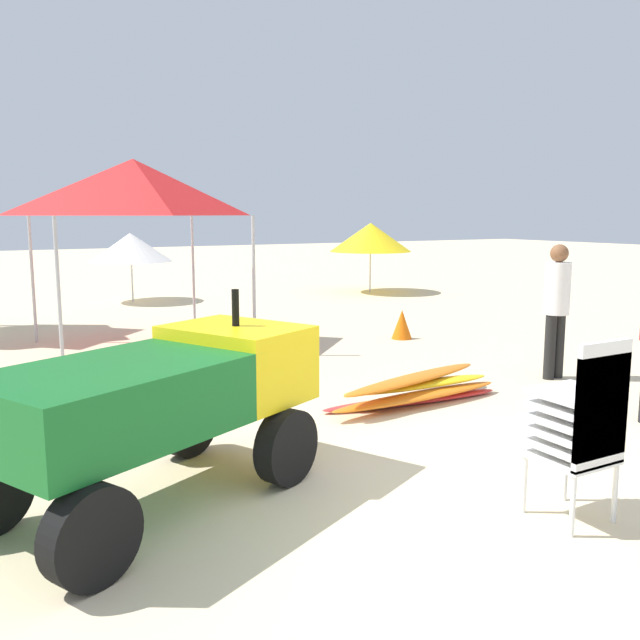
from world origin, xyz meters
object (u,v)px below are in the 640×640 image
utility_cart (162,397)px  beach_umbrella_left (371,237)px  lifeguard_near_left (557,302)px  traffic_cone_near (402,324)px  stacked_plastic_chairs (585,418)px  beach_umbrella_mid (131,247)px  popup_canopy (134,188)px  surfboard_pile (415,390)px

utility_cart → beach_umbrella_left: bearing=50.0°
lifeguard_near_left → traffic_cone_near: size_ratio=3.47×
stacked_plastic_chairs → beach_umbrella_mid: bearing=88.6°
beach_umbrella_left → beach_umbrella_mid: bearing=169.3°
utility_cart → popup_canopy: (1.34, 5.82, 1.72)m
beach_umbrella_left → surfboard_pile: bearing=-121.0°
stacked_plastic_chairs → beach_umbrella_mid: (0.33, 13.48, 0.57)m
utility_cart → lifeguard_near_left: 5.61m
beach_umbrella_mid → traffic_cone_near: bearing=-69.2°
beach_umbrella_left → lifeguard_near_left: bearing=-109.9°
lifeguard_near_left → utility_cart: bearing=-167.4°
stacked_plastic_chairs → traffic_cone_near: bearing=63.7°
stacked_plastic_chairs → popup_canopy: (-1.02, 7.59, 1.76)m
stacked_plastic_chairs → beach_umbrella_mid: 13.49m
surfboard_pile → lifeguard_near_left: size_ratio=1.33×
lifeguard_near_left → beach_umbrella_mid: (-2.78, 10.48, 0.32)m
stacked_plastic_chairs → beach_umbrella_mid: beach_umbrella_mid is taller
beach_umbrella_left → traffic_cone_near: (-3.40, -6.08, -1.24)m
surfboard_pile → stacked_plastic_chairs: bearing=-105.8°
utility_cart → beach_umbrella_mid: (2.69, 11.71, 0.53)m
surfboard_pile → utility_cart: bearing=-160.3°
surfboard_pile → lifeguard_near_left: (2.28, 0.08, 0.84)m
lifeguard_near_left → popup_canopy: popup_canopy is taller
stacked_plastic_chairs → lifeguard_near_left: bearing=43.9°
beach_umbrella_left → utility_cart: bearing=-130.0°
stacked_plastic_chairs → beach_umbrella_left: beach_umbrella_left is taller
popup_canopy → beach_umbrella_mid: size_ratio=1.49×
traffic_cone_near → popup_canopy: bearing=161.7°
stacked_plastic_chairs → beach_umbrella_left: 13.94m
stacked_plastic_chairs → popup_canopy: bearing=97.7°
surfboard_pile → beach_umbrella_left: (5.66, 9.40, 1.33)m
lifeguard_near_left → traffic_cone_near: (-0.03, 3.24, -0.75)m
popup_canopy → traffic_cone_near: bearing=-18.3°
utility_cart → traffic_cone_near: size_ratio=5.64×
utility_cart → popup_canopy: bearing=77.1°
popup_canopy → beach_umbrella_left: popup_canopy is taller
stacked_plastic_chairs → surfboard_pile: (0.82, 2.91, -0.58)m
popup_canopy → beach_umbrella_left: size_ratio=1.34×
utility_cart → beach_umbrella_mid: bearing=77.0°
stacked_plastic_chairs → traffic_cone_near: size_ratio=2.59×
surfboard_pile → beach_umbrella_left: bearing=59.0°
stacked_plastic_chairs → surfboard_pile: stacked_plastic_chairs is taller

